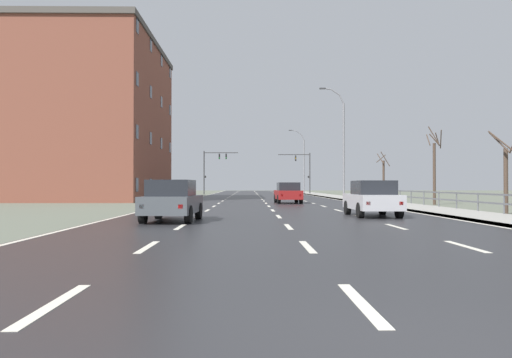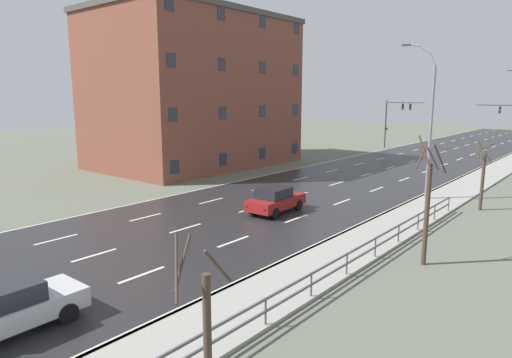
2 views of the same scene
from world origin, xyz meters
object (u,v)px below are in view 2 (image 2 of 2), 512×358
car_distant (10,307)px  car_far_left (275,200)px  traffic_signal_right (511,122)px  street_lamp_midground (429,124)px  traffic_signal_left (395,116)px  brick_building (195,91)px

car_distant → car_far_left: (-2.42, 16.35, 0.00)m
traffic_signal_right → car_far_left: traffic_signal_right is taller
street_lamp_midground → traffic_signal_left: street_lamp_midground is taller
street_lamp_midground → car_distant: street_lamp_midground is taller
traffic_signal_right → traffic_signal_left: size_ratio=0.97×
car_distant → brick_building: brick_building is taller
traffic_signal_left → car_far_left: traffic_signal_left is taller
street_lamp_midground → traffic_signal_left: bearing=116.6°
traffic_signal_right → car_distant: size_ratio=1.51×
street_lamp_midground → car_far_left: street_lamp_midground is taller
traffic_signal_left → brick_building: brick_building is taller
traffic_signal_right → street_lamp_midground: bearing=-89.2°
street_lamp_midground → car_distant: 26.20m
car_distant → street_lamp_midground: bearing=81.8°
street_lamp_midground → traffic_signal_right: 29.28m
traffic_signal_right → car_distant: (-2.97, -54.87, -3.26)m
car_distant → car_far_left: bearing=97.7°
street_lamp_midground → brick_building: bearing=177.1°
traffic_signal_right → car_far_left: (-5.39, -38.53, -3.26)m
street_lamp_midground → car_distant: size_ratio=2.55×
street_lamp_midground → traffic_signal_right: street_lamp_midground is taller
street_lamp_midground → car_distant: bearing=-97.5°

